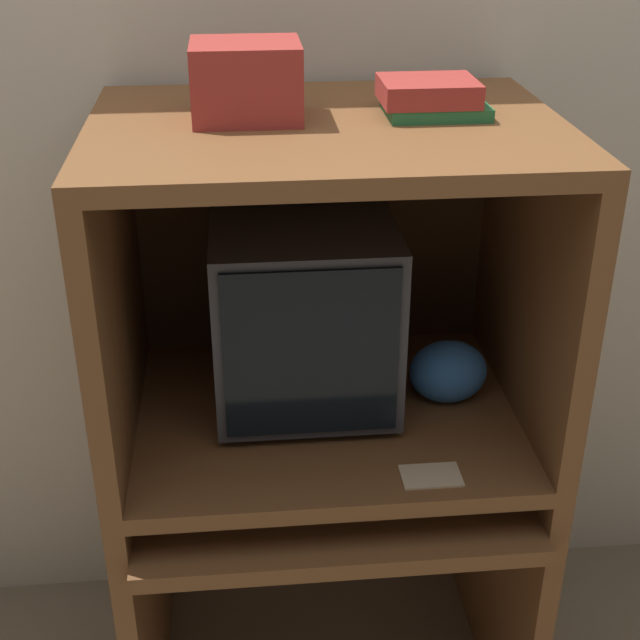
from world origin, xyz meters
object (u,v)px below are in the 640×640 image
Objects in this scene: crt_monitor at (303,309)px; storage_box at (246,81)px; book_stack at (431,97)px; snack_bag at (448,371)px; keyboard at (310,488)px; mouse at (444,476)px.

storage_box is (-0.10, -0.03, 0.48)m from crt_monitor.
crt_monitor is at bearing 172.07° from book_stack.
snack_bag is at bearing -11.39° from book_stack.
book_stack is (0.24, 0.17, 0.75)m from keyboard.
crt_monitor is at bearing 88.55° from keyboard.
snack_bag is (0.31, -0.05, -0.14)m from crt_monitor.
mouse is 0.88m from storage_box.
keyboard is 0.80m from book_stack.
snack_bag is (0.03, 0.15, 0.16)m from mouse.
mouse is at bearing -24.18° from storage_box.
book_stack reaches higher than snack_bag.
keyboard is at bearing -144.33° from book_stack.
keyboard is at bearing -91.45° from crt_monitor.
book_stack reaches higher than crt_monitor.
book_stack is 0.34m from storage_box.
book_stack is at bearing -7.93° from crt_monitor.
storage_box is at bearing 177.31° from snack_bag.
crt_monitor is at bearing 15.41° from storage_box.
snack_bag is at bearing 27.27° from keyboard.
mouse is at bearing 2.31° from keyboard.
crt_monitor is 6.41× the size of mouse.
mouse is 0.32× the size of storage_box.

